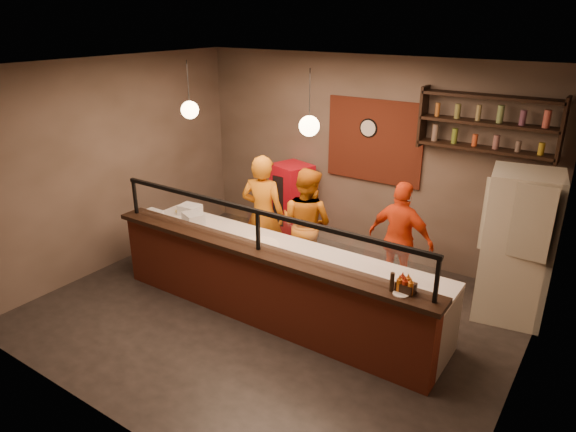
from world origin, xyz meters
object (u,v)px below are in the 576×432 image
Objects in this scene: pepper_mill at (392,282)px; cook_right at (400,239)px; fridge at (517,247)px; red_cooler at (292,203)px; cook_mid at (306,224)px; condiment_caddy at (406,287)px; wall_clock at (369,128)px; cook_left at (263,215)px; pizza_dough at (259,245)px.

cook_right is at bearing 109.11° from pepper_mill.
red_cooler is (-3.73, 0.42, -0.30)m from fridge.
cook_right is (1.35, 0.32, -0.03)m from cook_mid.
cook_mid is 2.86m from fridge.
cook_right reaches higher than condiment_caddy.
cook_left is (-0.94, -1.53, -1.17)m from wall_clock.
pepper_mill is (1.96, -1.46, 0.30)m from cook_mid.
pepper_mill is at bearing -121.61° from fridge.
cook_left is 1.12× the size of cook_right.
wall_clock is 1.93m from cook_right.
fridge reaches higher than pepper_mill.
cook_right is at bearing -178.83° from fridge.
red_cooler is 2.25m from pizza_dough.
cook_right is 1.20× the size of red_cooler.
condiment_caddy is at bearing -8.71° from pizza_dough.
pizza_dough is 2.98× the size of condiment_caddy.
wall_clock is 2.69m from pizza_dough.
condiment_caddy is at bearing -119.04° from fridge.
cook_right is 7.89× the size of pepper_mill.
cook_mid is at bearing -102.56° from wall_clock.
wall_clock is at bearing 81.06° from pizza_dough.
cook_left is 2.99m from condiment_caddy.
condiment_caddy is at bearing -56.53° from wall_clock.
cook_right is (1.99, 0.53, -0.10)m from cook_left.
fridge is at bearing -16.34° from wall_clock.
red_cooler is (-1.23, -0.31, -1.41)m from wall_clock.
cook_left is 8.82× the size of pepper_mill.
cook_right is 8.87× the size of condiment_caddy.
pepper_mill reaches higher than condiment_caddy.
pepper_mill is (2.61, -1.26, 0.24)m from cook_left.
wall_clock is 1.89m from red_cooler.
cook_mid reaches higher than condiment_caddy.
pepper_mill is at bearing 145.17° from cook_mid.
fridge is 9.41× the size of pepper_mill.
fridge is (3.44, 0.80, 0.06)m from cook_left.
red_cooler is (-2.28, 0.70, -0.14)m from cook_right.
cook_mid is at bearing -176.25° from cook_left.
pizza_dough is (-0.38, -2.39, -1.19)m from wall_clock.
wall_clock is 3.41m from condiment_caddy.
fridge is 3.55× the size of pizza_dough.
wall_clock is 1.60× the size of condiment_caddy.
wall_clock reaches higher than cook_left.
red_cooler is 3.89m from condiment_caddy.
wall_clock is at bearing -135.23° from cook_left.
wall_clock is 0.15× the size of fridge.
cook_mid is (0.65, 0.20, -0.07)m from cook_left.
cook_left reaches higher than cook_mid.
red_cooler is at bearing 163.97° from fridge.
pepper_mill is at bearing -11.15° from pizza_dough.
cook_left is at bearing -121.58° from wall_clock.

